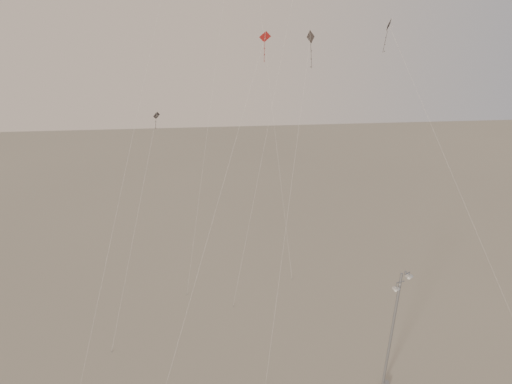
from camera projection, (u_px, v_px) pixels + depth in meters
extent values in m
cylinder|color=gray|center=(386.00, 384.00, 33.98)|extent=(0.44, 0.44, 0.30)
cylinder|color=gray|center=(392.00, 332.00, 32.53)|extent=(0.64, 0.18, 8.67)
cylinder|color=gray|center=(405.00, 272.00, 31.05)|extent=(0.14, 0.14, 0.18)
cylinder|color=gray|center=(407.00, 273.00, 31.26)|extent=(0.45, 0.35, 0.07)
cylinder|color=gray|center=(409.00, 274.00, 31.47)|extent=(0.06, 0.06, 0.30)
ellipsoid|color=#B9B9B4|center=(409.00, 276.00, 31.52)|extent=(0.52, 0.52, 0.18)
cylinder|color=gray|center=(401.00, 282.00, 31.15)|extent=(0.59, 0.24, 0.07)
cylinder|color=gray|center=(396.00, 286.00, 31.11)|extent=(0.06, 0.06, 0.40)
ellipsoid|color=#B9B9B4|center=(396.00, 288.00, 31.18)|extent=(0.52, 0.52, 0.18)
cylinder|color=beige|center=(139.00, 106.00, 33.81)|extent=(9.19, 15.24, 35.79)
cube|color=#2B2524|center=(311.00, 37.00, 33.38)|extent=(0.36, 0.86, 0.88)
cylinder|color=#2B2524|center=(311.00, 56.00, 33.91)|extent=(0.21, 0.19, 1.69)
cylinder|color=beige|center=(288.00, 213.00, 33.61)|extent=(3.86, 7.42, 22.34)
cylinder|color=beige|center=(281.00, 60.00, 39.74)|extent=(8.75, 7.14, 40.43)
cylinder|color=gray|center=(233.00, 306.00, 42.99)|extent=(0.06, 0.06, 0.10)
cube|color=maroon|center=(265.00, 37.00, 31.17)|extent=(0.73, 0.29, 0.71)
cylinder|color=maroon|center=(264.00, 52.00, 31.63)|extent=(0.05, 0.20, 1.25)
cylinder|color=beige|center=(207.00, 241.00, 29.43)|extent=(8.21, 11.22, 22.47)
cube|color=#2B2524|center=(389.00, 25.00, 33.40)|extent=(0.45, 0.76, 0.82)
cylinder|color=#2B2524|center=(385.00, 42.00, 33.78)|extent=(0.22, 0.07, 1.43)
cylinder|color=beige|center=(465.00, 204.00, 34.08)|extent=(9.95, 8.21, 23.09)
cylinder|color=beige|center=(273.00, 111.00, 46.96)|extent=(2.61, 10.74, 30.04)
cylinder|color=gray|center=(292.00, 279.00, 47.30)|extent=(0.06, 0.06, 0.10)
cube|color=#2B2524|center=(157.00, 115.00, 36.07)|extent=(0.47, 0.34, 0.56)
cylinder|color=#2B2524|center=(156.00, 124.00, 36.37)|extent=(0.11, 0.11, 0.78)
cylinder|color=beige|center=(134.00, 235.00, 36.69)|extent=(4.14, 4.50, 16.85)
cylinder|color=gray|center=(112.00, 351.00, 37.32)|extent=(0.06, 0.06, 0.10)
cylinder|color=beige|center=(208.00, 125.00, 43.77)|extent=(4.93, 8.11, 29.04)
cylinder|color=gray|center=(187.00, 294.00, 44.79)|extent=(0.06, 0.06, 0.10)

